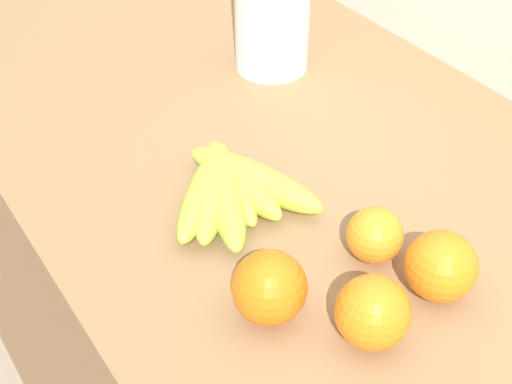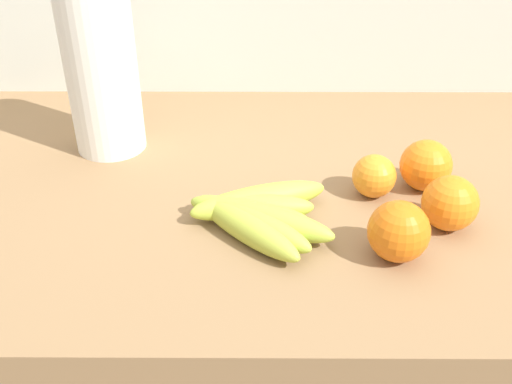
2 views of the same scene
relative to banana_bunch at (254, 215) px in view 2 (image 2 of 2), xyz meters
The scene contains 8 objects.
counter 0.50m from the banana_bunch, 74.99° to the left, with size 1.86×0.71×0.93m, color olive.
wall_back 0.59m from the banana_bunch, 86.32° to the left, with size 2.26×0.06×1.30m, color silver.
banana_bunch is the anchor object (origin of this frame).
orange_center 0.27m from the banana_bunch, ahead, with size 0.08×0.08×0.08m, color orange.
orange_far_right 0.20m from the banana_bunch, 25.43° to the left, with size 0.06×0.06×0.06m, color orange.
orange_back_right 0.19m from the banana_bunch, 19.18° to the right, with size 0.08×0.08×0.08m, color orange.
orange_back_left 0.28m from the banana_bunch, 22.23° to the left, with size 0.08×0.08×0.08m, color orange.
paper_towel_roll 0.36m from the banana_bunch, 136.24° to the left, with size 0.12×0.12×0.31m.
Camera 2 is at (-0.03, -0.78, 1.40)m, focal length 40.99 mm.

